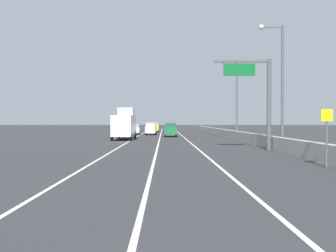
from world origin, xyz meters
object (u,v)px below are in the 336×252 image
object	(u,v)px
speed_advisory_sign	(327,134)
car_white_0	(151,129)
lamp_post_right_second	(280,78)
car_silver_3	(134,129)
box_truck	(124,125)
lamp_post_right_third	(235,94)
car_green_2	(170,130)
car_yellow_1	(154,127)
overhead_sign_gantry	(260,93)

from	to	relation	value
speed_advisory_sign	car_white_0	world-z (taller)	speed_advisory_sign
lamp_post_right_second	car_silver_3	xyz separation A→B (m)	(-14.95, 36.67, -5.07)
box_truck	speed_advisory_sign	bearing A→B (deg)	-66.91
car_white_0	box_truck	world-z (taller)	box_truck
speed_advisory_sign	lamp_post_right_third	size ratio (longest dim) A/B	0.29
lamp_post_right_third	lamp_post_right_second	bearing A→B (deg)	-89.33
car_green_2	car_silver_3	size ratio (longest dim) A/B	0.97
car_yellow_1	car_silver_3	xyz separation A→B (m)	(-3.10, -15.36, -0.08)
car_silver_3	overhead_sign_gantry	bearing A→B (deg)	-70.72
overhead_sign_gantry	lamp_post_right_second	size ratio (longest dim) A/B	0.71
speed_advisory_sign	car_white_0	distance (m)	49.70
overhead_sign_gantry	lamp_post_right_second	world-z (taller)	lamp_post_right_second
overhead_sign_gantry	lamp_post_right_second	xyz separation A→B (m)	(1.84, 0.82, 1.28)
speed_advisory_sign	car_green_2	bearing A→B (deg)	100.35
lamp_post_right_second	lamp_post_right_third	xyz separation A→B (m)	(-0.24, 20.09, 0.00)
car_white_0	car_yellow_1	xyz separation A→B (m)	(0.14, 16.80, -0.00)
box_truck	car_white_0	bearing A→B (deg)	80.40
lamp_post_right_second	overhead_sign_gantry	bearing A→B (deg)	-155.98
lamp_post_right_second	car_yellow_1	xyz separation A→B (m)	(-11.85, 52.03, -4.98)
box_truck	car_yellow_1	bearing A→B (deg)	84.91
lamp_post_right_third	car_green_2	xyz separation A→B (m)	(-8.53, 6.95, -4.97)
box_truck	car_silver_3	bearing A→B (deg)	90.27
lamp_post_right_second	lamp_post_right_third	distance (m)	20.09
car_green_2	box_truck	bearing A→B (deg)	-124.79
lamp_post_right_third	car_green_2	size ratio (longest dim) A/B	2.42
overhead_sign_gantry	car_white_0	world-z (taller)	overhead_sign_gantry
lamp_post_right_second	car_green_2	bearing A→B (deg)	107.96
speed_advisory_sign	lamp_post_right_second	xyz separation A→B (m)	(1.40, 13.33, 4.25)
car_yellow_1	overhead_sign_gantry	bearing A→B (deg)	-79.27
lamp_post_right_third	box_truck	distance (m)	15.30
speed_advisory_sign	box_truck	bearing A→B (deg)	113.09
car_yellow_1	box_truck	bearing A→B (deg)	-95.09
car_yellow_1	box_truck	size ratio (longest dim) A/B	0.50
lamp_post_right_third	car_white_0	size ratio (longest dim) A/B	2.32
box_truck	overhead_sign_gantry	bearing A→B (deg)	-55.68
car_yellow_1	box_truck	xyz separation A→B (m)	(-3.01, -33.77, 0.88)
car_white_0	car_silver_3	distance (m)	3.29
overhead_sign_gantry	car_silver_3	xyz separation A→B (m)	(-13.11, 37.49, -3.78)
overhead_sign_gantry	car_yellow_1	world-z (taller)	overhead_sign_gantry
lamp_post_right_third	car_yellow_1	distance (m)	34.35
speed_advisory_sign	box_truck	size ratio (longest dim) A/B	0.34
car_yellow_1	car_green_2	distance (m)	25.18
car_silver_3	lamp_post_right_third	bearing A→B (deg)	-48.41
speed_advisory_sign	box_truck	xyz separation A→B (m)	(-13.47, 31.59, 0.15)
speed_advisory_sign	car_silver_3	size ratio (longest dim) A/B	0.67
lamp_post_right_second	car_white_0	bearing A→B (deg)	108.80
lamp_post_right_third	car_silver_3	distance (m)	22.74
overhead_sign_gantry	car_yellow_1	xyz separation A→B (m)	(-10.01, 52.85, -3.70)
lamp_post_right_third	car_white_0	distance (m)	19.80
lamp_post_right_third	car_white_0	xyz separation A→B (m)	(-11.76, 15.13, -4.98)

